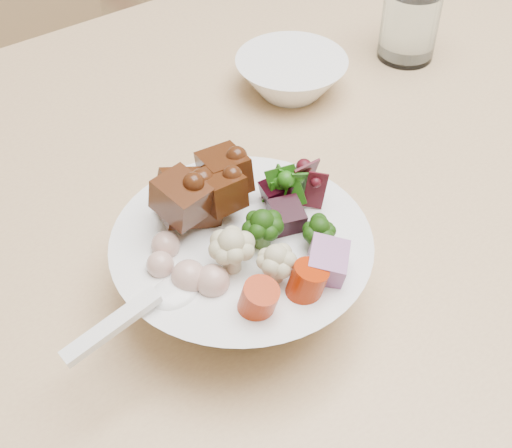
% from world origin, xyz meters
% --- Properties ---
extents(dining_table, '(1.76, 1.06, 0.80)m').
position_xyz_m(dining_table, '(-0.16, 0.02, 0.72)').
color(dining_table, '#DAB680').
rests_on(dining_table, ground).
extents(chair_far, '(0.38, 0.38, 0.82)m').
position_xyz_m(chair_far, '(-0.37, 0.75, 0.46)').
color(chair_far, tan).
rests_on(chair_far, ground).
extents(food_bowl, '(0.22, 0.22, 0.12)m').
position_xyz_m(food_bowl, '(-0.50, -0.01, 0.84)').
color(food_bowl, white).
rests_on(food_bowl, dining_table).
extents(soup_spoon, '(0.12, 0.03, 0.02)m').
position_xyz_m(soup_spoon, '(-0.59, -0.02, 0.86)').
color(soup_spoon, white).
rests_on(soup_spoon, food_bowl).
extents(water_glass, '(0.07, 0.07, 0.12)m').
position_xyz_m(water_glass, '(-0.09, 0.17, 0.86)').
color(water_glass, white).
rests_on(water_glass, dining_table).
extents(side_bowl, '(0.13, 0.13, 0.04)m').
position_xyz_m(side_bowl, '(-0.26, 0.20, 0.82)').
color(side_bowl, white).
rests_on(side_bowl, dining_table).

